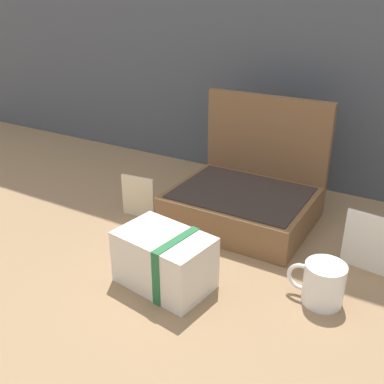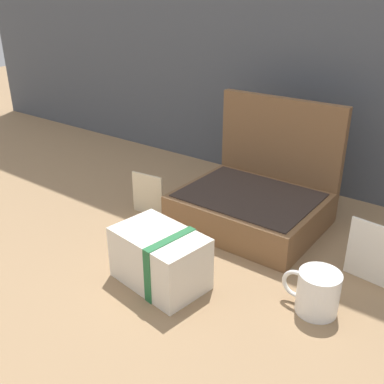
{
  "view_description": "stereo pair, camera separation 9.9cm",
  "coord_description": "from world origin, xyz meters",
  "px_view_note": "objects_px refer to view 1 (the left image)",
  "views": [
    {
      "loc": [
        0.48,
        -0.79,
        0.59
      ],
      "look_at": [
        0.02,
        -0.02,
        0.18
      ],
      "focal_mm": 41.33,
      "sensor_mm": 36.0,
      "label": 1
    },
    {
      "loc": [
        0.56,
        -0.74,
        0.59
      ],
      "look_at": [
        0.02,
        -0.02,
        0.18
      ],
      "focal_mm": 41.33,
      "sensor_mm": 36.0,
      "label": 2
    }
  ],
  "objects_px": {
    "open_suitcase": "(246,195)",
    "coffee_mug": "(323,283)",
    "cream_toiletry_bag": "(166,261)",
    "info_card_left": "(138,197)",
    "poster_card_right": "(369,243)"
  },
  "relations": [
    {
      "from": "open_suitcase",
      "to": "cream_toiletry_bag",
      "type": "xyz_separation_m",
      "value": [
        -0.02,
        -0.37,
        -0.01
      ]
    },
    {
      "from": "open_suitcase",
      "to": "poster_card_right",
      "type": "relative_size",
      "value": 2.61
    },
    {
      "from": "cream_toiletry_bag",
      "to": "open_suitcase",
      "type": "bearing_deg",
      "value": 86.7
    },
    {
      "from": "cream_toiletry_bag",
      "to": "poster_card_right",
      "type": "height_order",
      "value": "poster_card_right"
    },
    {
      "from": "coffee_mug",
      "to": "info_card_left",
      "type": "bearing_deg",
      "value": 168.2
    },
    {
      "from": "open_suitcase",
      "to": "coffee_mug",
      "type": "xyz_separation_m",
      "value": [
        0.29,
        -0.26,
        -0.03
      ]
    },
    {
      "from": "cream_toiletry_bag",
      "to": "coffee_mug",
      "type": "height_order",
      "value": "cream_toiletry_bag"
    },
    {
      "from": "cream_toiletry_bag",
      "to": "info_card_left",
      "type": "xyz_separation_m",
      "value": [
        -0.25,
        0.23,
        -0.0
      ]
    },
    {
      "from": "cream_toiletry_bag",
      "to": "poster_card_right",
      "type": "relative_size",
      "value": 1.53
    },
    {
      "from": "poster_card_right",
      "to": "cream_toiletry_bag",
      "type": "bearing_deg",
      "value": -135.59
    },
    {
      "from": "cream_toiletry_bag",
      "to": "poster_card_right",
      "type": "distance_m",
      "value": 0.46
    },
    {
      "from": "open_suitcase",
      "to": "coffee_mug",
      "type": "height_order",
      "value": "open_suitcase"
    },
    {
      "from": "open_suitcase",
      "to": "info_card_left",
      "type": "xyz_separation_m",
      "value": [
        -0.27,
        -0.14,
        -0.01
      ]
    },
    {
      "from": "open_suitcase",
      "to": "cream_toiletry_bag",
      "type": "bearing_deg",
      "value": -93.3
    },
    {
      "from": "coffee_mug",
      "to": "info_card_left",
      "type": "relative_size",
      "value": 0.99
    }
  ]
}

